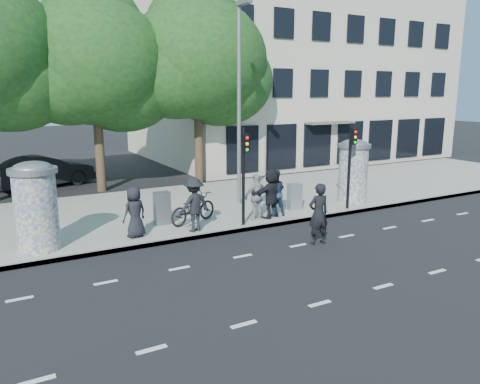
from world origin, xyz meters
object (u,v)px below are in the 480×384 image
street_lamp (240,90)px  ad_column_right (353,169)px  cabinet_left (162,208)px  ad_column_left (36,204)px  ped_a (135,212)px  ped_d (194,205)px  ped_e (257,197)px  car_mid (44,171)px  cabinet_right (295,197)px  bicycle (193,208)px  traffic_pole_near (244,167)px  traffic_pole_far (351,157)px  ped_c (274,193)px  ped_f (271,193)px  man_road (318,214)px

street_lamp → ad_column_right: bearing=-23.7°
cabinet_left → ad_column_left: bearing=-164.9°
ad_column_left → ped_a: (2.86, -0.21, -0.56)m
ped_d → ad_column_right: bearing=173.0°
ped_e → car_mid: size_ratio=0.35×
street_lamp → car_mid: street_lamp is taller
ad_column_left → cabinet_right: ad_column_left is taller
street_lamp → cabinet_left: street_lamp is taller
ped_e → bicycle: ped_e is taller
cabinet_right → bicycle: bearing=-174.8°
traffic_pole_near → ped_e: size_ratio=2.00×
street_lamp → bicycle: 5.28m
ped_a → ped_e: ped_e is taller
street_lamp → ped_d: bearing=-140.5°
traffic_pole_far → street_lamp: (-3.40, 2.84, 2.56)m
ad_column_left → ad_column_right: (12.40, 0.20, 0.00)m
cabinet_left → cabinet_right: bearing=-2.9°
bicycle → cabinet_left: size_ratio=1.80×
ped_d → ped_e: ped_d is taller
ad_column_right → ped_c: size_ratio=1.50×
ad_column_right → ped_f: (-4.42, -0.51, -0.46)m
ped_a → car_mid: ped_a is taller
ad_column_left → street_lamp: size_ratio=0.33×
ped_a → ped_c: size_ratio=0.94×
car_mid → ped_f: bearing=-165.9°
ad_column_left → man_road: bearing=-22.3°
ad_column_right → street_lamp: 5.81m
ped_c → car_mid: bearing=-46.5°
ped_e → ped_f: size_ratio=0.91×
street_lamp → ped_a: (-5.14, -2.34, -3.82)m
ped_c → ped_d: 3.46m
street_lamp → ped_c: size_ratio=4.54×
ped_c → ped_f: bearing=44.6°
ped_c → ad_column_right: bearing=-164.1°
car_mid → ad_column_right: bearing=-150.3°
ad_column_left → ad_column_right: same height
ad_column_left → ped_f: (7.98, -0.31, -0.46)m
ped_a → bicycle: ped_a is taller
bicycle → traffic_pole_far: bearing=-121.0°
man_road → cabinet_right: (1.55, 3.45, -0.30)m
ad_column_left → ped_a: 2.92m
ad_column_left → bicycle: size_ratio=1.28×
traffic_pole_near → ped_f: traffic_pole_near is taller
traffic_pole_far → ped_e: size_ratio=2.00×
traffic_pole_far → ped_c: (-3.18, 0.56, -1.20)m
street_lamp → cabinet_right: size_ratio=7.52×
ped_c → bicycle: 3.15m
ped_e → ped_f: (0.60, -0.05, 0.08)m
bicycle → traffic_pole_near: bearing=-148.6°
ad_column_right → street_lamp: bearing=156.3°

